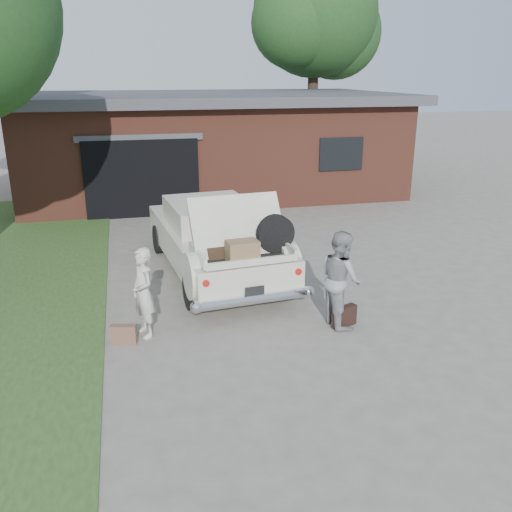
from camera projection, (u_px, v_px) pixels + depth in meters
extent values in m
plane|color=gray|center=(265.00, 332.00, 8.70)|extent=(90.00, 90.00, 0.00)
cube|color=brown|center=(209.00, 146.00, 19.01)|extent=(12.00, 7.00, 3.00)
cube|color=#4C4C51|center=(208.00, 97.00, 18.48)|extent=(12.80, 7.80, 0.30)
cube|color=black|center=(142.00, 178.00, 15.40)|extent=(3.20, 0.30, 2.20)
cube|color=#4C4C51|center=(140.00, 138.00, 14.97)|extent=(3.50, 0.12, 0.18)
cube|color=black|center=(341.00, 154.00, 16.54)|extent=(1.40, 0.08, 1.00)
cylinder|color=#38281E|center=(312.00, 108.00, 23.36)|extent=(0.44, 0.44, 5.02)
sphere|color=#234C1F|center=(315.00, 13.00, 22.15)|extent=(5.11, 5.11, 5.11)
sphere|color=#234C1F|center=(336.00, 33.00, 23.11)|extent=(3.83, 3.83, 3.83)
sphere|color=#234C1F|center=(296.00, 23.00, 21.47)|extent=(3.57, 3.57, 3.57)
cube|color=beige|center=(214.00, 244.00, 11.15)|extent=(2.33, 5.07, 0.64)
cube|color=beige|center=(210.00, 214.00, 11.23)|extent=(1.80, 2.11, 0.51)
cube|color=black|center=(199.00, 205.00, 12.07)|extent=(1.52, 0.23, 0.43)
cube|color=black|center=(222.00, 226.00, 10.41)|extent=(1.52, 0.23, 0.43)
cylinder|color=black|center=(192.00, 291.00, 9.48)|extent=(0.28, 0.67, 0.65)
cylinder|color=black|center=(283.00, 279.00, 10.03)|extent=(0.28, 0.67, 0.65)
cylinder|color=black|center=(159.00, 239.00, 12.46)|extent=(0.28, 0.67, 0.65)
cylinder|color=black|center=(231.00, 232.00, 13.01)|extent=(0.28, 0.67, 0.65)
cylinder|color=silver|center=(254.00, 299.00, 8.99)|extent=(2.02, 0.37, 0.18)
cylinder|color=#A5140F|center=(206.00, 283.00, 8.67)|extent=(0.13, 0.11, 0.12)
cylinder|color=#A5140F|center=(298.00, 271.00, 9.18)|extent=(0.13, 0.11, 0.12)
cube|color=black|center=(255.00, 291.00, 8.92)|extent=(0.33, 0.05, 0.17)
cube|color=black|center=(242.00, 256.00, 9.38)|extent=(1.62, 1.22, 0.04)
cube|color=beige|center=(198.00, 255.00, 9.10)|extent=(0.16, 1.08, 0.18)
cube|color=beige|center=(284.00, 246.00, 9.59)|extent=(0.16, 1.08, 0.18)
cube|color=beige|center=(252.00, 262.00, 8.88)|extent=(1.57, 0.21, 0.12)
cube|color=beige|center=(238.00, 225.00, 9.42)|extent=(1.71, 0.82, 0.96)
cube|color=#3D2A1A|center=(222.00, 251.00, 9.28)|extent=(0.59, 0.41, 0.18)
cube|color=olive|center=(242.00, 251.00, 8.97)|extent=(0.55, 0.39, 0.36)
cube|color=black|center=(245.00, 244.00, 9.64)|extent=(0.64, 0.46, 0.19)
cube|color=brown|center=(248.00, 235.00, 9.62)|extent=(0.45, 0.31, 0.15)
cylinder|color=black|center=(275.00, 234.00, 9.41)|extent=(0.68, 0.22, 0.67)
imported|color=beige|center=(143.00, 293.00, 8.39)|extent=(0.51, 0.61, 1.45)
imported|color=gray|center=(340.00, 278.00, 8.77)|extent=(0.69, 0.84, 1.59)
cube|color=brown|center=(124.00, 334.00, 8.31)|extent=(0.41, 0.22, 0.30)
cube|color=black|center=(344.00, 317.00, 8.86)|extent=(0.47, 0.31, 0.35)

